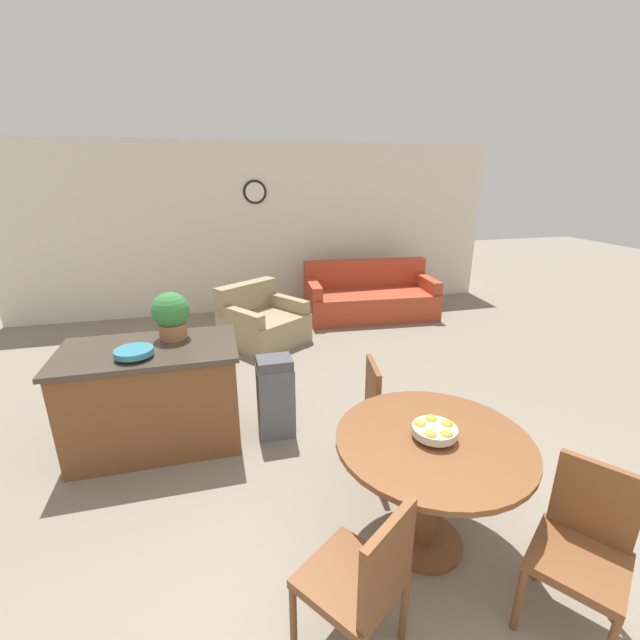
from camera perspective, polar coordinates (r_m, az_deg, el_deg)
name	(u,v)px	position (r m, az deg, el deg)	size (l,w,h in m)	color
wall_back	(262,229)	(7.25, -7.75, 11.92)	(8.00, 0.09, 2.70)	silver
dining_table	(431,464)	(2.74, 14.60, -18.09)	(1.14, 1.14, 0.78)	brown
dining_chair_near_left	(363,578)	(2.27, 5.81, -31.01)	(0.59, 0.59, 0.88)	brown
dining_chair_near_right	(584,542)	(2.73, 31.76, -23.88)	(0.59, 0.59, 0.88)	brown
dining_chair_far_side	(387,410)	(3.42, 8.90, -11.78)	(0.49, 0.49, 0.88)	brown
fruit_bowl	(435,430)	(2.61, 15.03, -14.01)	(0.26, 0.26, 0.10)	#B7B29E
kitchen_island	(155,396)	(3.91, -21.19, -9.48)	(1.40, 0.79, 0.89)	brown
teal_bowl	(134,352)	(3.56, -23.56, -3.94)	(0.29, 0.29, 0.07)	teal
potted_plant	(171,314)	(3.80, -19.23, 0.73)	(0.31, 0.31, 0.40)	#A36642
trash_bin	(276,397)	(3.83, -5.93, -10.18)	(0.31, 0.25, 0.74)	#56565B
couch	(369,298)	(7.03, 6.61, 2.94)	(2.12, 1.11, 0.86)	#B24228
armchair	(262,323)	(5.92, -7.72, -0.42)	(1.29, 1.28, 0.79)	#998966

